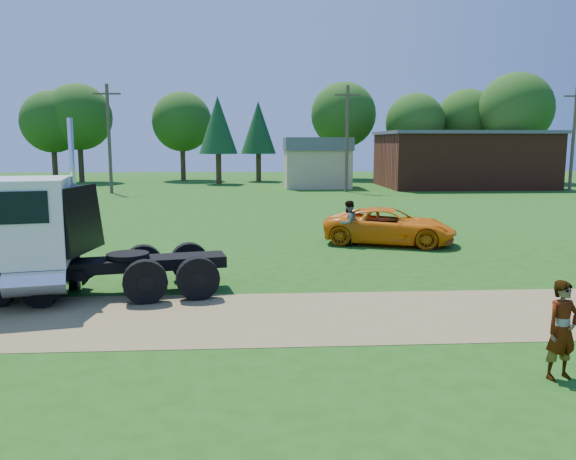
{
  "coord_description": "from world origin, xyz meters",
  "views": [
    {
      "loc": [
        -1.96,
        -13.15,
        4.18
      ],
      "look_at": [
        -0.96,
        3.45,
        1.6
      ],
      "focal_mm": 35.0,
      "sensor_mm": 36.0,
      "label": 1
    }
  ],
  "objects": [
    {
      "name": "orange_pickup",
      "position": [
        3.67,
        9.73,
        0.75
      ],
      "size": [
        5.92,
        4.06,
        1.5
      ],
      "primitive_type": "imported",
      "rotation": [
        0.0,
        0.0,
        1.25
      ],
      "color": "orange",
      "rests_on": "ground"
    },
    {
      "name": "spectator_b",
      "position": [
        1.87,
        9.35,
        0.93
      ],
      "size": [
        1.15,
        1.12,
        1.87
      ],
      "primitive_type": "imported",
      "rotation": [
        0.0,
        0.0,
        3.81
      ],
      "color": "#999999",
      "rests_on": "ground"
    },
    {
      "name": "spectator_a",
      "position": [
        3.47,
        -3.9,
        0.9
      ],
      "size": [
        0.74,
        0.58,
        1.79
      ],
      "primitive_type": "imported",
      "rotation": [
        0.0,
        0.0,
        0.26
      ],
      "color": "#999999",
      "rests_on": "ground"
    },
    {
      "name": "dirt_track",
      "position": [
        0.0,
        0.0,
        0.01
      ],
      "size": [
        120.0,
        4.2,
        0.01
      ],
      "primitive_type": "cube",
      "color": "olive",
      "rests_on": "ground"
    },
    {
      "name": "brick_building",
      "position": [
        18.0,
        40.0,
        2.66
      ],
      "size": [
        15.4,
        10.4,
        5.3
      ],
      "color": "maroon",
      "rests_on": "ground"
    },
    {
      "name": "tree_row",
      "position": [
        4.24,
        49.57,
        6.92
      ],
      "size": [
        56.63,
        13.65,
        11.68
      ],
      "color": "#3C2518",
      "rests_on": "ground"
    },
    {
      "name": "tan_shed",
      "position": [
        4.0,
        40.0,
        2.42
      ],
      "size": [
        6.2,
        5.4,
        4.7
      ],
      "color": "tan",
      "rests_on": "ground"
    },
    {
      "name": "utility_poles",
      "position": [
        6.0,
        35.0,
        4.71
      ],
      "size": [
        42.2,
        0.28,
        9.0
      ],
      "color": "#443226",
      "rests_on": "ground"
    },
    {
      "name": "white_semi_tractor",
      "position": [
        -7.93,
        1.85,
        1.66
      ],
      "size": [
        8.23,
        4.15,
        4.86
      ],
      "rotation": [
        0.0,
        0.0,
        0.21
      ],
      "color": "black",
      "rests_on": "ground"
    },
    {
      "name": "ground",
      "position": [
        0.0,
        0.0,
        0.0
      ],
      "size": [
        140.0,
        140.0,
        0.0
      ],
      "primitive_type": "plane",
      "color": "#224A10",
      "rests_on": "ground"
    }
  ]
}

